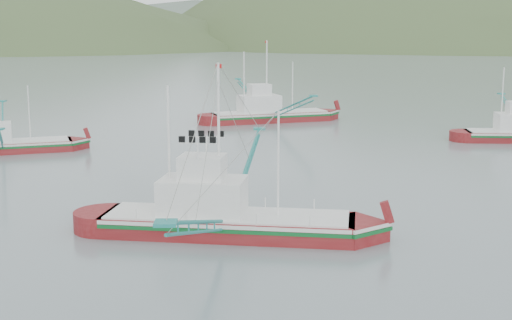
{
  "coord_description": "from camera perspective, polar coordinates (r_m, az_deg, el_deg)",
  "views": [
    {
      "loc": [
        -0.76,
        -41.42,
        12.06
      ],
      "look_at": [
        0.0,
        6.0,
        3.2
      ],
      "focal_mm": 50.0,
      "sensor_mm": 36.0,
      "label": 1
    }
  ],
  "objects": [
    {
      "name": "bg_boat_far",
      "position": [
        92.23,
        1.08,
        4.42
      ],
      "size": [
        15.82,
        26.97,
        11.23
      ],
      "rotation": [
        0.0,
        0.0,
        0.31
      ],
      "color": "maroon",
      "rests_on": "ground"
    },
    {
      "name": "ground",
      "position": [
        43.15,
        0.13,
        -5.65
      ],
      "size": [
        1200.0,
        1200.0,
        0.0
      ],
      "primitive_type": "plane",
      "color": "slate",
      "rests_on": "ground"
    },
    {
      "name": "main_boat",
      "position": [
        41.8,
        -2.55,
        -3.6
      ],
      "size": [
        15.27,
        26.68,
        10.88
      ],
      "rotation": [
        0.0,
        0.0,
        -0.16
      ],
      "color": "maroon",
      "rests_on": "ground"
    },
    {
      "name": "bg_boat_left",
      "position": [
        73.58,
        -19.73,
        1.97
      ],
      "size": [
        13.44,
        22.92,
        9.53
      ],
      "rotation": [
        0.0,
        0.0,
        0.31
      ],
      "color": "maroon",
      "rests_on": "ground"
    },
    {
      "name": "ridge_distant",
      "position": [
        602.33,
        2.04,
        9.43
      ],
      "size": [
        960.0,
        400.0,
        240.0
      ],
      "primitive_type": "ellipsoid",
      "color": "slate",
      "rests_on": "ground"
    }
  ]
}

